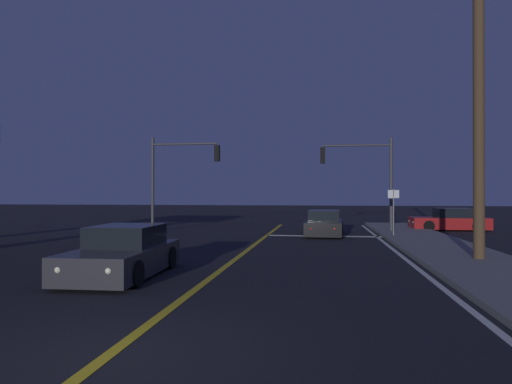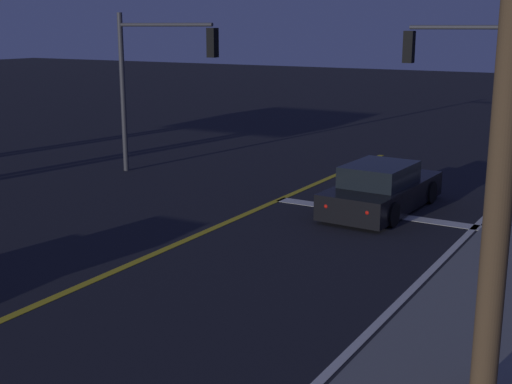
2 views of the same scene
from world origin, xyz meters
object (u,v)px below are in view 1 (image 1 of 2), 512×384
traffic_signal_far_left (177,169)px  traffic_signal_near_right (364,169)px  car_lead_oncoming_charcoal (124,254)px  car_far_approaching_red (450,221)px  utility_pole_right (479,102)px  street_sign_corner (393,205)px  car_following_oncoming_black (324,224)px

traffic_signal_far_left → traffic_signal_near_right: bearing=7.6°
car_lead_oncoming_charcoal → car_far_approaching_red: (12.84, 16.97, -0.00)m
utility_pole_right → car_far_approaching_red: bearing=78.7°
car_lead_oncoming_charcoal → street_sign_corner: street_sign_corner is taller
car_following_oncoming_black → traffic_signal_near_right: 4.19m
car_lead_oncoming_charcoal → traffic_signal_far_left: bearing=-79.9°
car_lead_oncoming_charcoal → street_sign_corner: size_ratio=1.83×
traffic_signal_far_left → street_sign_corner: 11.87m
car_far_approaching_red → utility_pole_right: utility_pole_right is taller
car_following_oncoming_black → traffic_signal_near_right: bearing=42.9°
car_following_oncoming_black → street_sign_corner: bearing=-12.4°
car_far_approaching_red → utility_pole_right: size_ratio=0.45×
car_lead_oncoming_charcoal → traffic_signal_far_left: 13.80m
traffic_signal_near_right → utility_pole_right: (2.59, -10.84, 1.54)m
car_following_oncoming_black → utility_pole_right: size_ratio=0.47×
utility_pole_right → traffic_signal_far_left: bearing=144.0°
car_far_approaching_red → utility_pole_right: (-2.66, -13.24, 4.54)m
traffic_signal_near_right → traffic_signal_far_left: 10.52m
traffic_signal_near_right → car_far_approaching_red: bearing=-155.4°
car_following_oncoming_black → car_far_approaching_red: bearing=32.2°
car_following_oncoming_black → traffic_signal_near_right: size_ratio=0.88×
car_lead_oncoming_charcoal → car_far_approaching_red: same height
traffic_signal_far_left → street_sign_corner: bearing=-6.9°
utility_pole_right → street_sign_corner: (-1.40, 8.04, -3.48)m
car_far_approaching_red → utility_pole_right: 14.25m
traffic_signal_far_left → utility_pole_right: 16.15m
traffic_signal_near_right → car_lead_oncoming_charcoal: bearing=62.5°
traffic_signal_near_right → utility_pole_right: bearing=103.4°
street_sign_corner → traffic_signal_near_right: bearing=113.0°
car_lead_oncoming_charcoal → car_far_approaching_red: size_ratio=1.00×
traffic_signal_far_left → utility_pole_right: (13.01, -9.44, 1.49)m
car_far_approaching_red → traffic_signal_far_left: 16.41m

